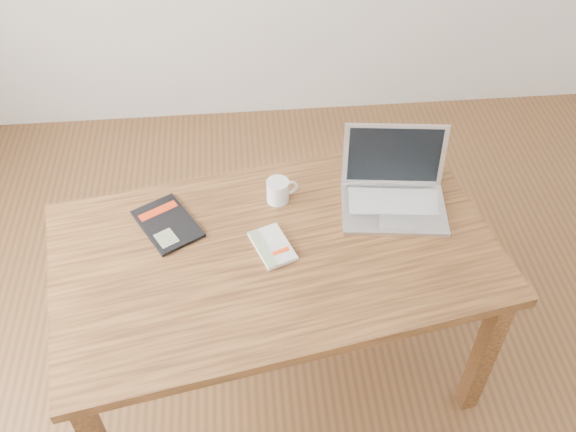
{
  "coord_description": "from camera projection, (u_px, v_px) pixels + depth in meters",
  "views": [
    {
      "loc": [
        -0.2,
        -1.33,
        2.42
      ],
      "look_at": [
        -0.06,
        0.22,
        0.85
      ],
      "focal_mm": 40.0,
      "sensor_mm": 36.0,
      "label": 1
    }
  ],
  "objects": [
    {
      "name": "laptop",
      "position": [
        394.0,
        189.0,
        2.36
      ],
      "size": [
        0.41,
        0.35,
        0.27
      ],
      "rotation": [
        0.0,
        0.0,
        -0.12
      ],
      "color": "silver",
      "rests_on": "desk"
    },
    {
      "name": "desk",
      "position": [
        276.0,
        266.0,
        2.29
      ],
      "size": [
        1.67,
        1.14,
        0.75
      ],
      "rotation": [
        0.0,
        0.0,
        0.18
      ],
      "color": "#513218",
      "rests_on": "ground"
    },
    {
      "name": "white_guidebook",
      "position": [
        272.0,
        246.0,
        2.23
      ],
      "size": [
        0.17,
        0.21,
        0.02
      ],
      "rotation": [
        0.0,
        0.0,
        0.35
      ],
      "color": "silver",
      "rests_on": "desk"
    },
    {
      "name": "coffee_mug",
      "position": [
        279.0,
        190.0,
        2.37
      ],
      "size": [
        0.12,
        0.08,
        0.09
      ],
      "rotation": [
        0.0,
        0.0,
        0.28
      ],
      "color": "white",
      "rests_on": "desk"
    },
    {
      "name": "black_guidebook",
      "position": [
        167.0,
        224.0,
        2.31
      ],
      "size": [
        0.28,
        0.31,
        0.01
      ],
      "rotation": [
        0.0,
        0.0,
        0.52
      ],
      "color": "black",
      "rests_on": "desk"
    },
    {
      "name": "room",
      "position": [
        292.0,
        140.0,
        1.69
      ],
      "size": [
        4.04,
        4.04,
        2.7
      ],
      "color": "#55371D",
      "rests_on": "ground"
    }
  ]
}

